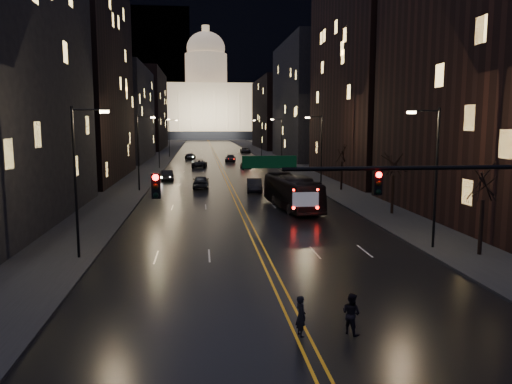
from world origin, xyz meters
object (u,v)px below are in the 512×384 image
object	(u,v)px
receding_car_a	(254,185)
pedestrian_a	(301,316)
traffic_signal	(432,194)
pedestrian_b	(351,314)
oncoming_car_a	(201,181)
bus	(292,192)
oncoming_car_b	(167,175)

from	to	relation	value
receding_car_a	pedestrian_a	distance (m)	40.09
traffic_signal	pedestrian_b	world-z (taller)	traffic_signal
oncoming_car_a	pedestrian_b	size ratio (longest dim) A/B	3.02
receding_car_a	pedestrian_b	size ratio (longest dim) A/B	3.02
bus	pedestrian_a	world-z (taller)	bus
oncoming_car_b	pedestrian_b	size ratio (longest dim) A/B	2.84
traffic_signal	oncoming_car_b	distance (m)	53.36
traffic_signal	oncoming_car_a	bearing A→B (deg)	102.79
bus	oncoming_car_b	xyz separation A→B (m)	(-13.34, 24.99, -0.81)
pedestrian_a	pedestrian_b	bearing A→B (deg)	-103.70
receding_car_a	pedestrian_b	xyz separation A→B (m)	(-0.59, -40.01, 0.00)
bus	oncoming_car_a	world-z (taller)	bus
traffic_signal	pedestrian_b	size ratio (longest dim) A/B	10.67
bus	receding_car_a	size ratio (longest dim) A/B	2.30
pedestrian_a	pedestrian_b	size ratio (longest dim) A/B	0.98
traffic_signal	bus	bearing A→B (deg)	92.33
traffic_signal	bus	xyz separation A→B (m)	(-1.07, 26.20, -3.54)
traffic_signal	pedestrian_a	bearing A→B (deg)	-161.50
oncoming_car_b	pedestrian_a	xyz separation A→B (m)	(8.44, -53.19, 0.04)
traffic_signal	oncoming_car_b	xyz separation A→B (m)	(-14.41, 51.19, -4.35)
oncoming_car_a	pedestrian_b	world-z (taller)	oncoming_car_a
bus	receding_car_a	world-z (taller)	bus
bus	receding_car_a	bearing A→B (deg)	94.16
traffic_signal	bus	distance (m)	26.46
bus	pedestrian_a	xyz separation A→B (m)	(-4.90, -28.20, -0.77)
receding_car_a	pedestrian_a	size ratio (longest dim) A/B	3.07
traffic_signal	bus	world-z (taller)	traffic_signal
pedestrian_a	oncoming_car_b	bearing A→B (deg)	-4.68
pedestrian_b	bus	bearing A→B (deg)	-43.93
traffic_signal	bus	size ratio (longest dim) A/B	1.54
oncoming_car_a	oncoming_car_b	world-z (taller)	oncoming_car_a
receding_car_a	oncoming_car_b	bearing A→B (deg)	134.19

